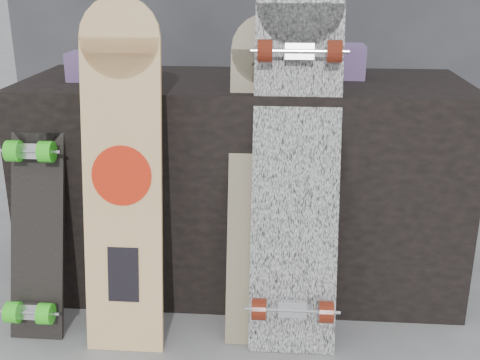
# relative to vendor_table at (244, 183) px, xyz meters

# --- Properties ---
(ground) EXTENTS (60.00, 60.00, 0.00)m
(ground) POSITION_rel_vendor_table_xyz_m (0.00, -0.50, -0.40)
(ground) COLOR slate
(ground) RESTS_ON ground
(vendor_table) EXTENTS (1.60, 0.60, 0.80)m
(vendor_table) POSITION_rel_vendor_table_xyz_m (0.00, 0.00, 0.00)
(vendor_table) COLOR black
(vendor_table) RESTS_ON ground
(merch_box_purple) EXTENTS (0.18, 0.12, 0.10)m
(merch_box_purple) POSITION_rel_vendor_table_xyz_m (-0.53, -0.05, 0.45)
(merch_box_purple) COLOR #543770
(merch_box_purple) RESTS_ON vendor_table
(merch_box_small) EXTENTS (0.14, 0.14, 0.12)m
(merch_box_small) POSITION_rel_vendor_table_xyz_m (0.36, 0.07, 0.46)
(merch_box_small) COLOR #543770
(merch_box_small) RESTS_ON vendor_table
(merch_box_flat) EXTENTS (0.22, 0.10, 0.06)m
(merch_box_flat) POSITION_rel_vendor_table_xyz_m (0.13, 0.04, 0.43)
(merch_box_flat) COLOR #D1B78C
(merch_box_flat) RESTS_ON vendor_table
(longboard_geisha) EXTENTS (0.25, 0.21, 1.11)m
(longboard_geisha) POSITION_rel_vendor_table_xyz_m (-0.35, -0.43, 0.19)
(longboard_geisha) COLOR beige
(longboard_geisha) RESTS_ON ground
(longboard_celtic) EXTENTS (0.23, 0.32, 1.05)m
(longboard_celtic) POSITION_rel_vendor_table_xyz_m (0.09, -0.31, 0.16)
(longboard_celtic) COLOR #CDBA8C
(longboard_celtic) RESTS_ON ground
(longboard_cascadia) EXTENTS (0.28, 0.40, 1.22)m
(longboard_cascadia) POSITION_rel_vendor_table_xyz_m (0.19, -0.34, 0.23)
(longboard_cascadia) COLOR white
(longboard_cascadia) RESTS_ON ground
(skateboard_dark) EXTENTS (0.18, 0.31, 0.79)m
(skateboard_dark) POSITION_rel_vendor_table_xyz_m (-0.67, -0.39, 0.00)
(skateboard_dark) COLOR black
(skateboard_dark) RESTS_ON ground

